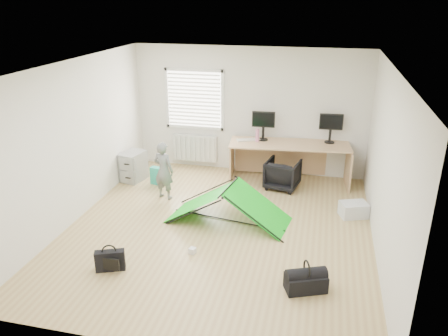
% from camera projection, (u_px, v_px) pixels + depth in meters
% --- Properties ---
extents(ground, '(5.50, 5.50, 0.00)m').
position_uv_depth(ground, '(219.00, 229.00, 7.34)').
color(ground, tan).
rests_on(ground, ground).
extents(back_wall, '(5.00, 0.02, 2.70)m').
position_uv_depth(back_wall, '(249.00, 111.00, 9.32)').
color(back_wall, silver).
rests_on(back_wall, ground).
extents(window, '(1.20, 0.06, 1.20)m').
position_uv_depth(window, '(194.00, 99.00, 9.47)').
color(window, silver).
rests_on(window, back_wall).
extents(radiator, '(1.00, 0.12, 0.60)m').
position_uv_depth(radiator, '(195.00, 148.00, 9.84)').
color(radiator, silver).
rests_on(radiator, back_wall).
extents(desk, '(2.51, 1.03, 0.83)m').
position_uv_depth(desk, '(288.00, 162.00, 9.08)').
color(desk, tan).
rests_on(desk, ground).
extents(filing_cabinet, '(0.51, 0.61, 0.62)m').
position_uv_depth(filing_cabinet, '(133.00, 166.00, 9.17)').
color(filing_cabinet, '#979A9B').
rests_on(filing_cabinet, ground).
extents(monitor_left, '(0.48, 0.12, 0.45)m').
position_uv_depth(monitor_left, '(263.00, 130.00, 9.06)').
color(monitor_left, black).
rests_on(monitor_left, desk).
extents(monitor_right, '(0.48, 0.13, 0.45)m').
position_uv_depth(monitor_right, '(330.00, 132.00, 8.89)').
color(monitor_right, black).
rests_on(monitor_right, desk).
extents(keyboard, '(0.51, 0.35, 0.02)m').
position_uv_depth(keyboard, '(248.00, 140.00, 9.12)').
color(keyboard, beige).
rests_on(keyboard, desk).
extents(thermos, '(0.10, 0.10, 0.27)m').
position_uv_depth(thermos, '(257.00, 135.00, 9.00)').
color(thermos, '#C76F94').
rests_on(thermos, desk).
extents(office_chair, '(0.74, 0.76, 0.59)m').
position_uv_depth(office_chair, '(283.00, 174.00, 8.80)').
color(office_chair, black).
rests_on(office_chair, ground).
extents(person, '(0.47, 0.36, 1.13)m').
position_uv_depth(person, '(164.00, 171.00, 8.26)').
color(person, slate).
rests_on(person, ground).
extents(kite, '(2.17, 1.21, 0.64)m').
position_uv_depth(kite, '(228.00, 204.00, 7.49)').
color(kite, '#12C31A').
rests_on(kite, ground).
extents(storage_crate, '(0.55, 0.46, 0.26)m').
position_uv_depth(storage_crate, '(354.00, 210.00, 7.71)').
color(storage_crate, silver).
rests_on(storage_crate, ground).
extents(tote_bag, '(0.33, 0.18, 0.37)m').
position_uv_depth(tote_bag, '(158.00, 176.00, 9.01)').
color(tote_bag, teal).
rests_on(tote_bag, ground).
extents(laptop_bag, '(0.43, 0.27, 0.31)m').
position_uv_depth(laptop_bag, '(110.00, 261.00, 6.19)').
color(laptop_bag, black).
rests_on(laptop_bag, ground).
extents(white_box, '(0.11, 0.11, 0.09)m').
position_uv_depth(white_box, '(192.00, 251.00, 6.63)').
color(white_box, silver).
rests_on(white_box, ground).
extents(duffel_bag, '(0.60, 0.46, 0.24)m').
position_uv_depth(duffel_bag, '(306.00, 283.00, 5.78)').
color(duffel_bag, black).
rests_on(duffel_bag, ground).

